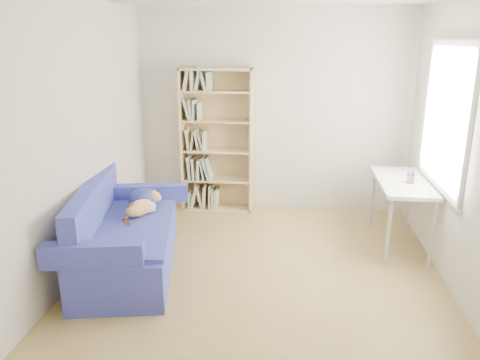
# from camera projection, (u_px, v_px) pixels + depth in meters

# --- Properties ---
(ground) EXTENTS (4.00, 4.00, 0.00)m
(ground) POSITION_uv_depth(u_px,v_px,m) (260.00, 277.00, 4.54)
(ground) COLOR olive
(ground) RESTS_ON ground
(room_shell) EXTENTS (3.54, 4.04, 2.62)m
(room_shell) POSITION_uv_depth(u_px,v_px,m) (274.00, 108.00, 4.09)
(room_shell) COLOR silver
(room_shell) RESTS_ON ground
(sofa) EXTENTS (1.15, 1.90, 0.87)m
(sofa) POSITION_uv_depth(u_px,v_px,m) (125.00, 237.00, 4.64)
(sofa) COLOR navy
(sofa) RESTS_ON ground
(bookshelf) EXTENTS (0.94, 0.29, 1.87)m
(bookshelf) POSITION_uv_depth(u_px,v_px,m) (217.00, 147.00, 6.12)
(bookshelf) COLOR tan
(bookshelf) RESTS_ON ground
(desk) EXTENTS (0.53, 1.15, 0.75)m
(desk) POSITION_uv_depth(u_px,v_px,m) (402.00, 187.00, 5.07)
(desk) COLOR white
(desk) RESTS_ON ground
(pen_cup) EXTENTS (0.08, 0.08, 0.16)m
(pen_cup) POSITION_uv_depth(u_px,v_px,m) (411.00, 177.00, 4.95)
(pen_cup) COLOR white
(pen_cup) RESTS_ON desk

